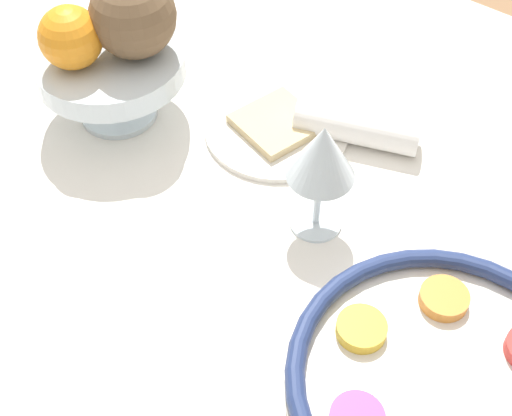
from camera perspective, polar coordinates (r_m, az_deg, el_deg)
dining_table at (r=1.17m, az=-0.40°, el=-11.73°), size 1.53×1.09×0.77m
seder_plate at (r=0.73m, az=15.02°, el=-13.42°), size 0.31×0.31×0.03m
wine_glass at (r=0.75m, az=5.32°, el=4.19°), size 0.08×0.08×0.15m
fruit_stand at (r=0.93m, az=-11.55°, el=10.91°), size 0.19×0.19×0.10m
orange_fruit at (r=0.89m, az=-14.62°, el=13.06°), size 0.08×0.08×0.08m
coconut at (r=0.88m, az=-9.82°, el=14.95°), size 0.10×0.10×0.10m
bread_plate at (r=0.93m, az=1.69°, el=6.49°), size 0.19×0.19×0.02m
napkin_roll at (r=0.92m, az=8.11°, el=6.51°), size 0.17×0.10×0.05m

